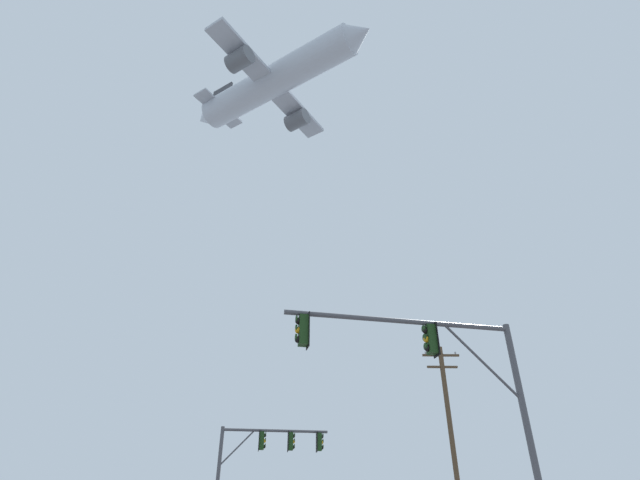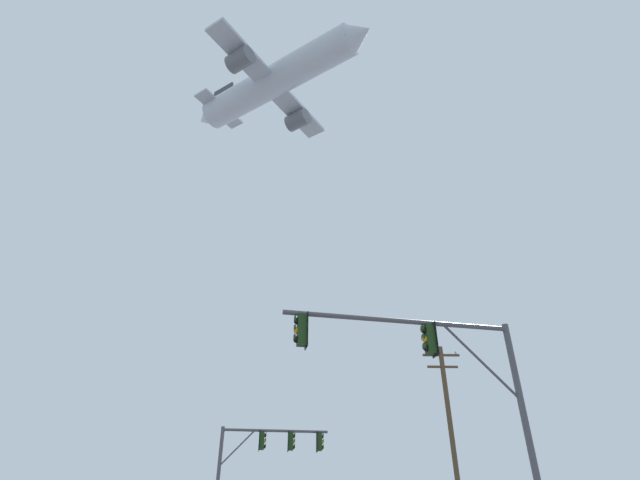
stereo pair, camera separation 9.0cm
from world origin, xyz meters
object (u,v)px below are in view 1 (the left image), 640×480
object	(u,v)px
utility_pole	(451,431)
airplane	(275,81)
signal_pole_near	(441,371)
signal_pole_far	(265,452)

from	to	relation	value
utility_pole	airplane	size ratio (longest dim) A/B	0.42
utility_pole	airplane	xyz separation A→B (m)	(-12.54, 13.20, 43.08)
signal_pole_near	utility_pole	xyz separation A→B (m)	(4.00, 13.61, 0.28)
signal_pole_near	signal_pole_far	size ratio (longest dim) A/B	1.25
airplane	signal_pole_near	bearing A→B (deg)	-72.33
signal_pole_far	utility_pole	bearing A→B (deg)	0.42
signal_pole_near	airplane	distance (m)	51.69
signal_pole_near	signal_pole_far	distance (m)	14.90
signal_pole_near	airplane	size ratio (longest dim) A/B	0.30
signal_pole_far	utility_pole	world-z (taller)	utility_pole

